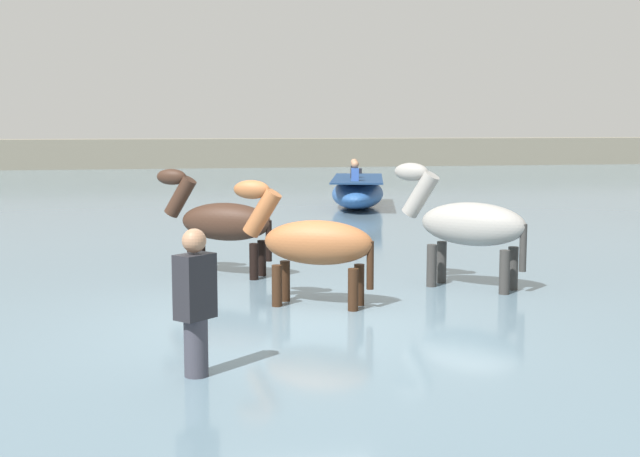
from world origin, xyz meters
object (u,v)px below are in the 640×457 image
(horse_lead_grey, at_px, (467,228))
(boat_mid_channel, at_px, (358,192))
(horse_trailing_dark_bay, at_px, (221,225))
(horse_flank_chestnut, at_px, (312,246))
(person_onlooker_left, at_px, (196,320))

(horse_lead_grey, xyz_separation_m, boat_mid_channel, (1.17, 10.63, -0.40))
(horse_lead_grey, bearing_deg, horse_trailing_dark_bay, 153.94)
(horse_flank_chestnut, bearing_deg, person_onlooker_left, -119.91)
(boat_mid_channel, bearing_deg, horse_trailing_dark_bay, -114.52)
(horse_lead_grey, height_order, boat_mid_channel, horse_lead_grey)
(horse_lead_grey, bearing_deg, person_onlooker_left, -138.17)
(horse_lead_grey, height_order, person_onlooker_left, horse_lead_grey)
(horse_lead_grey, distance_m, horse_trailing_dark_bay, 3.35)
(horse_lead_grey, xyz_separation_m, person_onlooker_left, (-3.60, -3.22, -0.30))
(horse_trailing_dark_bay, xyz_separation_m, horse_flank_chestnut, (0.86, -2.15, -0.02))
(horse_flank_chestnut, distance_m, person_onlooker_left, 2.94)
(horse_lead_grey, relative_size, horse_trailing_dark_bay, 1.06)
(horse_lead_grey, xyz_separation_m, horse_flank_chestnut, (-2.14, -0.68, -0.08))
(horse_lead_grey, relative_size, person_onlooker_left, 1.21)
(horse_trailing_dark_bay, xyz_separation_m, boat_mid_channel, (4.18, 9.16, -0.33))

